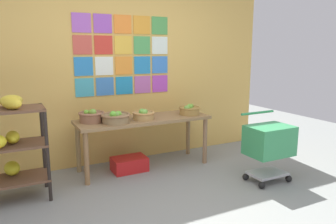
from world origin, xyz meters
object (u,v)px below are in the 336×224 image
(display_table, at_px, (144,124))
(fruit_basket_right, at_px, (116,117))
(fruit_basket_back_right, at_px, (144,115))
(produce_crate_under_table, at_px, (129,164))
(fruit_basket_left, at_px, (189,110))
(shopping_cart, at_px, (269,143))
(fruit_basket_centre, at_px, (92,116))

(display_table, relative_size, fruit_basket_right, 4.88)
(fruit_basket_back_right, bearing_deg, produce_crate_under_table, 165.10)
(fruit_basket_left, bearing_deg, display_table, 173.43)
(fruit_basket_left, bearing_deg, shopping_cart, -64.70)
(fruit_basket_back_right, relative_size, fruit_basket_right, 0.80)
(fruit_basket_right, distance_m, shopping_cart, 1.86)
(fruit_basket_back_right, relative_size, fruit_basket_left, 0.97)
(fruit_basket_back_right, height_order, fruit_basket_right, fruit_basket_right)
(fruit_basket_left, bearing_deg, fruit_basket_centre, 173.43)
(fruit_basket_left, xyz_separation_m, shopping_cart, (0.49, -1.03, -0.27))
(display_table, relative_size, produce_crate_under_table, 3.97)
(display_table, xyz_separation_m, fruit_basket_right, (-0.41, -0.11, 0.15))
(produce_crate_under_table, distance_m, shopping_cart, 1.78)
(fruit_basket_back_right, bearing_deg, fruit_basket_left, 0.26)
(fruit_basket_centre, bearing_deg, shopping_cart, -33.20)
(display_table, xyz_separation_m, fruit_basket_left, (0.65, -0.08, 0.15))
(fruit_basket_back_right, distance_m, fruit_basket_left, 0.69)
(fruit_basket_centre, bearing_deg, fruit_basket_left, -6.57)
(fruit_basket_right, relative_size, produce_crate_under_table, 0.81)
(fruit_basket_centre, height_order, produce_crate_under_table, fruit_basket_centre)
(fruit_basket_centre, height_order, fruit_basket_right, same)
(fruit_basket_right, bearing_deg, display_table, 14.93)
(fruit_basket_left, relative_size, fruit_basket_right, 0.83)
(display_table, xyz_separation_m, fruit_basket_back_right, (-0.03, -0.08, 0.14))
(shopping_cart, bearing_deg, fruit_basket_back_right, 128.03)
(fruit_basket_centre, relative_size, fruit_basket_right, 0.89)
(fruit_basket_right, bearing_deg, fruit_basket_centre, 143.23)
(display_table, height_order, fruit_basket_centre, fruit_basket_centre)
(shopping_cart, bearing_deg, fruit_basket_centre, 135.98)
(fruit_basket_centre, bearing_deg, fruit_basket_right, -36.77)
(fruit_basket_centre, distance_m, fruit_basket_right, 0.31)
(fruit_basket_left, height_order, fruit_basket_right, fruit_basket_right)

